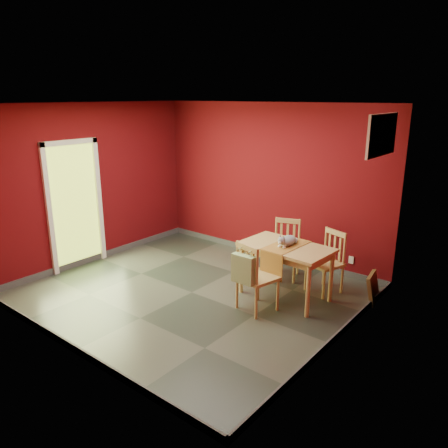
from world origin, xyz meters
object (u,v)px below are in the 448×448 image
Objects in this scene: chair_far_left at (285,248)px; chair_far_right at (327,261)px; chair_near at (255,276)px; tote_bag at (243,269)px; picture_frame at (373,288)px; dining_table at (286,252)px; cat at (288,239)px.

chair_far_right is at bearing -7.16° from chair_far_left.
chair_far_left is at bearing 102.90° from chair_near.
picture_frame is at bearing 51.20° from tote_bag.
dining_table is 0.70m from chair_far_right.
dining_table reaches higher than picture_frame.
tote_bag reaches higher than picture_frame.
cat reaches higher than dining_table.
dining_table is 0.79m from chair_far_left.
chair_far_left is 1.01× the size of chair_far_right.
chair_far_right is 2.38× the size of cat.
dining_table is at bearing -59.04° from chair_far_left.
chair_far_right is 2.05× the size of tote_bag.
cat reaches higher than picture_frame.
chair_near is 2.49× the size of cat.
tote_bag is at bearing -110.12° from chair_far_right.
chair_far_right is at bearing -172.64° from picture_frame.
tote_bag reaches higher than dining_table.
cat is 0.91× the size of picture_frame.
chair_near reaches higher than picture_frame.
picture_frame is at bearing -0.33° from chair_far_left.
chair_far_right reaches higher than tote_bag.
tote_bag is at bearing -99.27° from dining_table.
cat is 1.39m from picture_frame.
chair_far_left is at bearing 179.67° from picture_frame.
chair_near is at bearing 81.39° from tote_bag.
chair_far_right is at bearing 69.88° from tote_bag.
cat is at bearing 80.18° from chair_near.
cat is (0.40, -0.63, 0.41)m from chair_far_left.
cat is at bearing -57.71° from chair_far_left.
chair_far_right is (0.37, 0.55, -0.21)m from dining_table.
cat is at bearing -149.24° from picture_frame.
tote_bag is (0.25, -1.48, 0.19)m from chair_far_left.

